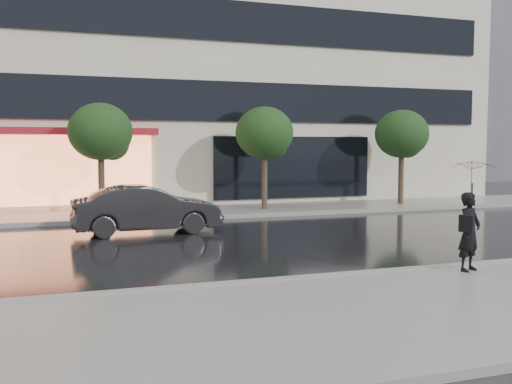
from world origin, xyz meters
name	(u,v)px	position (x,y,z in m)	size (l,w,h in m)	color
ground	(290,272)	(0.00, 0.00, 0.00)	(120.00, 120.00, 0.00)	black
sidewalk_near	(374,314)	(0.00, -3.25, 0.06)	(60.00, 4.50, 0.12)	slate
sidewalk_far	(186,212)	(0.00, 10.25, 0.06)	(60.00, 3.50, 0.12)	slate
curb_near	(310,279)	(0.00, -1.00, 0.07)	(60.00, 0.25, 0.14)	gray
curb_far	(196,218)	(0.00, 8.50, 0.07)	(60.00, 0.25, 0.14)	gray
office_building	(152,12)	(0.00, 17.97, 9.00)	(30.00, 12.76, 18.00)	beige
bg_building_right	(461,77)	(26.00, 28.00, 8.00)	(12.00, 12.00, 16.00)	#4C4C54
tree_mid_west	(102,134)	(-2.94, 10.03, 2.92)	(2.20, 2.20, 3.99)	#33261C
tree_mid_east	(266,135)	(3.06, 10.03, 2.92)	(2.20, 2.20, 3.99)	#33261C
tree_far_east	(403,136)	(9.06, 10.03, 2.92)	(2.20, 2.20, 3.99)	#33261C
parked_car	(147,209)	(-2.00, 6.00, 0.69)	(1.47, 4.20, 1.38)	black
pedestrian_with_umbrella	(471,198)	(3.11, -1.49, 1.51)	(1.12, 1.12, 2.13)	black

